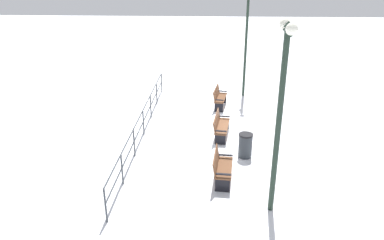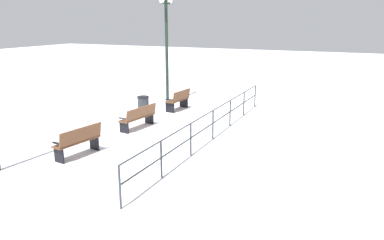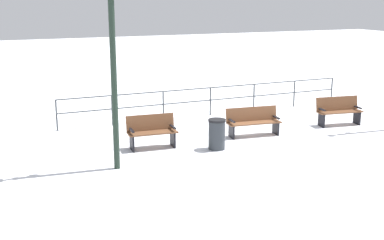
{
  "view_description": "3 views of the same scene",
  "coord_description": "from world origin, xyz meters",
  "px_view_note": "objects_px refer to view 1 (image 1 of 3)",
  "views": [
    {
      "loc": [
        -0.35,
        -13.03,
        6.03
      ],
      "look_at": [
        -1.02,
        -0.4,
        0.82
      ],
      "focal_mm": 34.1,
      "sensor_mm": 36.0,
      "label": 1
    },
    {
      "loc": [
        -7.4,
        11.42,
        3.98
      ],
      "look_at": [
        -1.94,
        -0.48,
        0.44
      ],
      "focal_mm": 34.56,
      "sensor_mm": 36.0,
      "label": 2
    },
    {
      "loc": [
        12.95,
        -7.73,
        4.18
      ],
      "look_at": [
        -0.96,
        -1.61,
        0.42
      ],
      "focal_mm": 46.7,
      "sensor_mm": 36.0,
      "label": 3
    }
  ],
  "objects_px": {
    "bench_nearest": "(221,167)",
    "bench_second": "(220,125)",
    "bench_third": "(219,97)",
    "trash_bin": "(245,145)",
    "lamppost_middle": "(247,29)",
    "lamppost_near": "(281,97)"
  },
  "relations": [
    {
      "from": "bench_nearest",
      "to": "bench_second",
      "type": "height_order",
      "value": "bench_nearest"
    },
    {
      "from": "bench_third",
      "to": "trash_bin",
      "type": "distance_m",
      "value": 5.03
    },
    {
      "from": "bench_nearest",
      "to": "lamppost_middle",
      "type": "relative_size",
      "value": 0.27
    },
    {
      "from": "bench_third",
      "to": "trash_bin",
      "type": "relative_size",
      "value": 1.84
    },
    {
      "from": "bench_second",
      "to": "lamppost_near",
      "type": "height_order",
      "value": "lamppost_near"
    },
    {
      "from": "lamppost_middle",
      "to": "trash_bin",
      "type": "relative_size",
      "value": 6.1
    },
    {
      "from": "lamppost_near",
      "to": "trash_bin",
      "type": "height_order",
      "value": "lamppost_near"
    },
    {
      "from": "bench_second",
      "to": "trash_bin",
      "type": "height_order",
      "value": "bench_second"
    },
    {
      "from": "bench_second",
      "to": "bench_third",
      "type": "distance_m",
      "value": 3.29
    },
    {
      "from": "bench_nearest",
      "to": "trash_bin",
      "type": "xyz_separation_m",
      "value": [
        0.86,
        1.63,
        -0.04
      ]
    },
    {
      "from": "bench_second",
      "to": "bench_third",
      "type": "relative_size",
      "value": 1.09
    },
    {
      "from": "bench_third",
      "to": "lamppost_near",
      "type": "height_order",
      "value": "lamppost_near"
    },
    {
      "from": "bench_second",
      "to": "lamppost_middle",
      "type": "relative_size",
      "value": 0.33
    },
    {
      "from": "bench_third",
      "to": "lamppost_near",
      "type": "xyz_separation_m",
      "value": [
        1.28,
        -7.97,
        2.72
      ]
    },
    {
      "from": "bench_third",
      "to": "trash_bin",
      "type": "height_order",
      "value": "bench_third"
    },
    {
      "from": "lamppost_near",
      "to": "trash_bin",
      "type": "bearing_deg",
      "value": 98.57
    },
    {
      "from": "bench_third",
      "to": "trash_bin",
      "type": "xyz_separation_m",
      "value": [
        0.83,
        -4.96,
        -0.06
      ]
    },
    {
      "from": "lamppost_near",
      "to": "bench_third",
      "type": "bearing_deg",
      "value": 99.12
    },
    {
      "from": "bench_nearest",
      "to": "lamppost_middle",
      "type": "bearing_deg",
      "value": 86.11
    },
    {
      "from": "bench_nearest",
      "to": "bench_second",
      "type": "distance_m",
      "value": 3.29
    },
    {
      "from": "bench_third",
      "to": "lamppost_middle",
      "type": "relative_size",
      "value": 0.3
    },
    {
      "from": "bench_third",
      "to": "lamppost_near",
      "type": "distance_m",
      "value": 8.52
    }
  ]
}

